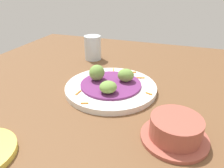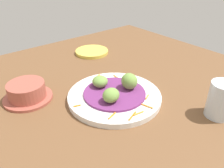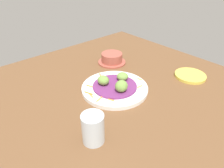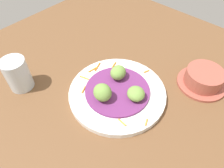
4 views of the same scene
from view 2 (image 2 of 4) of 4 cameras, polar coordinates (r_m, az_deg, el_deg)
The scene contains 10 objects.
table_surface at distance 68.28cm, azimuth 1.86°, elevation -3.83°, with size 110.00×110.00×2.00cm, color brown.
main_plate at distance 66.55cm, azimuth 0.35°, elevation -2.94°, with size 27.03×27.03×1.62cm, color white.
cabbage_bed at distance 65.94cm, azimuth 0.35°, elevation -2.12°, with size 17.96×17.96×0.62cm, color #702D6B.
carrot_garnish at distance 62.43cm, azimuth 3.05°, elevation -4.35°, with size 24.41×19.83×0.40cm.
guac_scoop_left at distance 66.40cm, azimuth 4.37°, elevation 0.72°, with size 4.57×5.04×4.74cm, color #759E47.
guac_scoop_center at distance 67.69cm, azimuth -3.02°, elevation 0.66°, with size 4.66×4.79×3.25cm, color #759E47.
guac_scoop_right at distance 60.53cm, azimuth -0.25°, elevation -2.84°, with size 4.88×4.32×3.88cm, color #759E47.
side_plate_small at distance 97.71cm, azimuth -5.09°, elevation 8.08°, with size 13.77×13.77×1.27cm, color #E0CC4C.
terracotta_bowl at distance 69.73cm, azimuth -20.56°, elevation -1.89°, with size 13.98×13.98×5.21cm.
water_glass at distance 63.84cm, azimuth 25.71°, elevation -3.65°, with size 6.71×6.71×9.58cm, color silver.
Camera 2 is at (-42.53, 37.43, 39.11)cm, focal length 36.42 mm.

